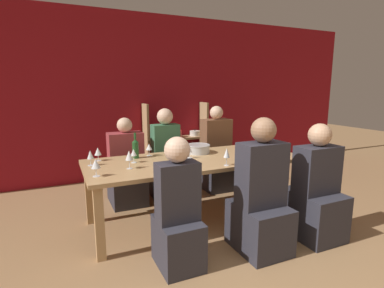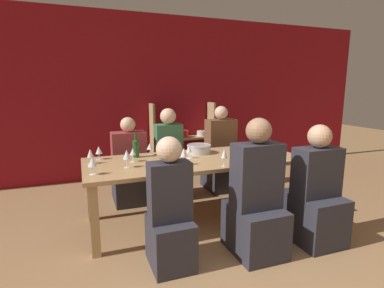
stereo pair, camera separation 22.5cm
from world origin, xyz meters
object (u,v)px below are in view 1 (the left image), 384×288
object	(u,v)px
wine_glass_red_e	(96,164)
wine_glass_white_b	(186,153)
wine_glass_red_f	(134,153)
wine_glass_red_c	(90,155)
person_near_b	(260,203)
mixing_bowl	(198,148)
wine_glass_red_b	(189,150)
wine_glass_empty_a	(256,151)
dining_table	(196,165)
person_far_c	(166,165)
person_far_b	(216,159)
wine_glass_white_a	(149,147)
person_near_a	(178,219)
wine_bottle_green	(135,148)
wine_glass_red_a	(227,153)
wine_glass_empty_b	(129,156)
person_near_c	(315,197)
wine_glass_red_d	(98,152)
shelf_unit	(177,148)

from	to	relation	value
wine_glass_red_e	wine_glass_white_b	world-z (taller)	wine_glass_white_b
wine_glass_red_f	wine_glass_white_b	world-z (taller)	wine_glass_white_b
wine_glass_red_c	person_near_b	xyz separation A→B (m)	(1.37, -1.02, -0.37)
mixing_bowl	wine_glass_red_b	xyz separation A→B (m)	(-0.21, -0.21, 0.04)
wine_glass_empty_a	person_near_b	xyz separation A→B (m)	(-0.29, -0.47, -0.37)
dining_table	wine_glass_red_e	xyz separation A→B (m)	(-1.11, -0.24, 0.19)
person_far_c	person_far_b	bearing A→B (deg)	-174.68
wine_glass_white_a	wine_glass_white_b	bearing A→B (deg)	-68.80
person_near_a	wine_bottle_green	bearing A→B (deg)	94.12
wine_glass_empty_a	person_far_b	xyz separation A→B (m)	(0.20, 1.24, -0.38)
wine_glass_red_b	wine_glass_red_a	bearing A→B (deg)	-64.07
wine_glass_red_c	wine_glass_red_e	size ratio (longest dim) A/B	1.00
wine_glass_red_c	wine_glass_white_b	world-z (taller)	wine_glass_white_b
person_near_b	wine_glass_empty_b	bearing A→B (deg)	144.63
dining_table	wine_glass_white_b	world-z (taller)	wine_glass_white_b
person_far_b	person_near_c	bearing A→B (deg)	96.00
wine_glass_red_d	person_near_c	size ratio (longest dim) A/B	0.13
wine_glass_red_a	person_near_a	world-z (taller)	person_near_a
wine_glass_red_b	wine_glass_white_b	bearing A→B (deg)	-120.02
mixing_bowl	person_near_c	xyz separation A→B (m)	(0.78, -1.12, -0.36)
wine_glass_white_a	person_far_b	size ratio (longest dim) A/B	0.11
wine_glass_empty_b	wine_glass_red_c	bearing A→B (deg)	139.64
wine_glass_red_c	person_far_c	world-z (taller)	person_far_c
dining_table	wine_glass_red_c	distance (m)	1.14
shelf_unit	wine_glass_white_a	distance (m)	1.77
wine_glass_white_b	person_far_c	bearing A→B (deg)	82.57
wine_glass_red_f	dining_table	bearing A→B (deg)	-9.17
wine_glass_red_b	person_near_c	world-z (taller)	person_near_c
person_near_a	person_far_b	size ratio (longest dim) A/B	0.91
wine_glass_white_b	person_far_c	xyz separation A→B (m)	(0.13, 1.01, -0.39)
wine_glass_red_a	person_far_c	world-z (taller)	person_far_c
mixing_bowl	wine_glass_red_f	xyz separation A→B (m)	(-0.83, -0.14, 0.05)
wine_glass_red_d	wine_glass_red_f	world-z (taller)	wine_glass_red_f
wine_glass_empty_b	dining_table	bearing A→B (deg)	8.01
dining_table	wine_bottle_green	world-z (taller)	wine_bottle_green
wine_glass_red_c	wine_glass_red_d	size ratio (longest dim) A/B	1.09
wine_glass_red_c	person_near_c	bearing A→B (deg)	-27.15
dining_table	wine_glass_white_a	distance (m)	0.59
wine_bottle_green	person_near_c	xyz separation A→B (m)	(1.54, -1.18, -0.42)
person_near_b	wine_glass_red_e	bearing A→B (deg)	156.26
wine_glass_red_d	wine_glass_red_c	bearing A→B (deg)	-119.01
wine_glass_red_b	wine_glass_white_a	world-z (taller)	wine_glass_red_b
wine_glass_empty_b	wine_glass_red_e	bearing A→B (deg)	-158.08
wine_glass_red_e	person_near_c	world-z (taller)	person_near_c
wine_glass_empty_b	wine_glass_red_c	size ratio (longest dim) A/B	1.14
wine_glass_red_e	person_far_b	bearing A→B (deg)	30.90
person_near_a	person_far_c	xyz separation A→B (m)	(0.45, 1.56, 0.04)
wine_glass_red_a	person_near_b	bearing A→B (deg)	-76.80
mixing_bowl	wine_glass_red_d	world-z (taller)	wine_glass_red_d
dining_table	wine_glass_empty_b	size ratio (longest dim) A/B	13.17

